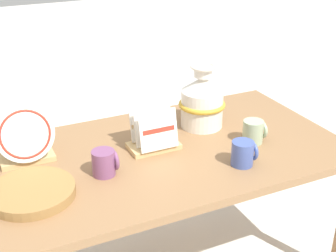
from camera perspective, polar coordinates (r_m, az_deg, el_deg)
The scene contains 8 objects.
display_table at distance 2.03m, azimuth -0.00°, elevation -4.49°, with size 1.50×0.85×0.65m.
ceramic_vase at distance 2.16m, azimuth 4.18°, elevation 3.14°, with size 0.22×0.22×0.30m.
dish_rack_round_plates at distance 1.95m, azimuth -17.10°, elevation -1.43°, with size 0.23×0.16×0.25m.
dish_rack_square_plates at distance 1.98m, azimuth -1.80°, elevation -1.17°, with size 0.21×0.15×0.19m.
wicker_charger_stack at distance 1.75m, azimuth -16.25°, elevation -7.75°, with size 0.31×0.31×0.04m.
mug_sage_glaze at distance 2.07m, azimuth 10.43°, elevation -0.65°, with size 0.10×0.09×0.10m.
mug_cobalt_glaze at distance 1.88m, azimuth 9.19°, elevation -3.27°, with size 0.10×0.09×0.10m.
mug_plum_glaze at distance 1.81m, azimuth -7.71°, elevation -4.44°, with size 0.10×0.09×0.10m.
Camera 1 is at (-0.75, -1.59, 1.60)m, focal length 50.00 mm.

